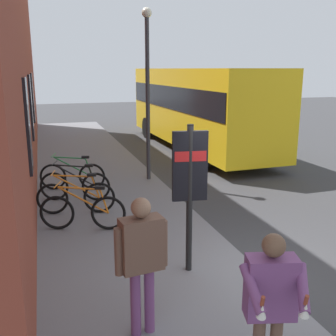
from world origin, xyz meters
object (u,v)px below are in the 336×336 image
object	(u,v)px
bicycle_nearest_sign	(73,176)
pedestrian_crossing_street	(142,253)
bicycle_far_end	(83,212)
city_bus	(196,104)
bicycle_under_window	(76,197)
tourist_with_hotdogs	(271,298)
bicycle_mid_rack	(75,185)
street_lamp	(148,80)
transit_info_sign	(190,176)

from	to	relation	value
bicycle_nearest_sign	pedestrian_crossing_street	bearing A→B (deg)	-177.18
bicycle_far_end	city_bus	distance (m)	9.81
bicycle_under_window	tourist_with_hotdogs	distance (m)	6.07
pedestrian_crossing_street	tourist_with_hotdogs	world-z (taller)	pedestrian_crossing_street
bicycle_far_end	tourist_with_hotdogs	distance (m)	5.08
bicycle_mid_rack	street_lamp	distance (m)	3.66
bicycle_mid_rack	street_lamp	bearing A→B (deg)	-58.14
bicycle_nearest_sign	transit_info_sign	distance (m)	5.53
bicycle_under_window	street_lamp	size ratio (longest dim) A/B	0.36
bicycle_far_end	bicycle_nearest_sign	xyz separation A→B (m)	(2.96, -0.03, 0.00)
transit_info_sign	tourist_with_hotdogs	world-z (taller)	transit_info_sign
bicycle_under_window	transit_info_sign	size ratio (longest dim) A/B	0.73
bicycle_far_end	pedestrian_crossing_street	bearing A→B (deg)	-174.37
bicycle_nearest_sign	pedestrian_crossing_street	distance (m)	6.59
bicycle_mid_rack	pedestrian_crossing_street	size ratio (longest dim) A/B	0.96
pedestrian_crossing_street	bicycle_mid_rack	bearing A→B (deg)	3.47
pedestrian_crossing_street	tourist_with_hotdogs	distance (m)	1.60
bicycle_nearest_sign	city_bus	distance (m)	7.59
city_bus	tourist_with_hotdogs	world-z (taller)	city_bus
bicycle_nearest_sign	tourist_with_hotdogs	xyz separation A→B (m)	(-7.82, -1.30, 0.67)
transit_info_sign	pedestrian_crossing_street	distance (m)	1.82
city_bus	street_lamp	size ratio (longest dim) A/B	2.18
street_lamp	bicycle_mid_rack	bearing A→B (deg)	121.86
bicycle_under_window	bicycle_mid_rack	distance (m)	0.97
city_bus	street_lamp	bearing A→B (deg)	144.06
bicycle_under_window	city_bus	xyz separation A→B (m)	(6.93, -5.62, 1.41)
pedestrian_crossing_street	bicycle_far_end	bearing A→B (deg)	5.63
bicycle_mid_rack	city_bus	distance (m)	8.27
tourist_with_hotdogs	pedestrian_crossing_street	bearing A→B (deg)	37.59
bicycle_mid_rack	city_bus	world-z (taller)	city_bus
bicycle_nearest_sign	tourist_with_hotdogs	world-z (taller)	tourist_with_hotdogs
bicycle_mid_rack	pedestrian_crossing_street	world-z (taller)	pedestrian_crossing_street
bicycle_far_end	bicycle_nearest_sign	world-z (taller)	same
bicycle_nearest_sign	bicycle_far_end	bearing A→B (deg)	179.41
bicycle_under_window	bicycle_nearest_sign	distance (m)	1.95
bicycle_far_end	transit_info_sign	size ratio (longest dim) A/B	0.71
bicycle_far_end	city_bus	xyz separation A→B (m)	(7.94, -5.58, 1.41)
bicycle_mid_rack	transit_info_sign	world-z (taller)	transit_info_sign
bicycle_under_window	transit_info_sign	world-z (taller)	transit_info_sign
bicycle_mid_rack	tourist_with_hotdogs	bearing A→B (deg)	-169.13
bicycle_mid_rack	bicycle_nearest_sign	size ratio (longest dim) A/B	0.98
bicycle_nearest_sign	pedestrian_crossing_street	size ratio (longest dim) A/B	0.97
bicycle_far_end	pedestrian_crossing_street	distance (m)	3.67
transit_info_sign	bicycle_mid_rack	bearing A→B (deg)	18.94
pedestrian_crossing_street	tourist_with_hotdogs	bearing A→B (deg)	-142.41
street_lamp	transit_info_sign	bearing A→B (deg)	171.76
bicycle_under_window	bicycle_mid_rack	xyz separation A→B (m)	(0.97, -0.06, 0.00)
bicycle_under_window	bicycle_nearest_sign	size ratio (longest dim) A/B	1.01
transit_info_sign	pedestrian_crossing_street	size ratio (longest dim) A/B	1.35
bicycle_mid_rack	bicycle_nearest_sign	bearing A→B (deg)	-0.88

